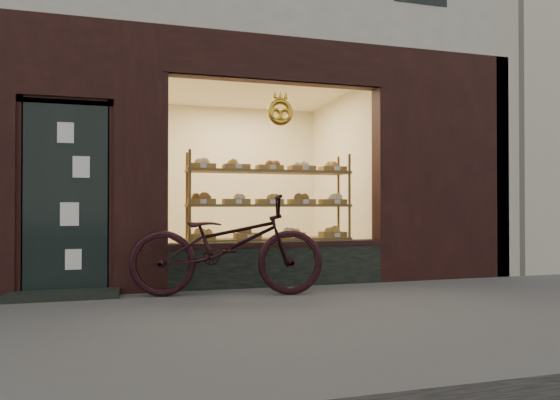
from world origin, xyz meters
name	(u,v)px	position (x,y,z in m)	size (l,w,h in m)	color
ground	(294,328)	(0.00, 0.00, 0.00)	(90.00, 90.00, 0.00)	#525252
display_shelf	(269,214)	(0.45, 2.55, 0.89)	(2.20, 0.45, 1.70)	brown
bicycle	(227,245)	(-0.28, 1.62, 0.56)	(0.74, 2.14, 1.12)	black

